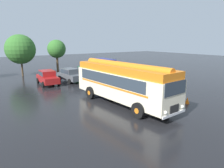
# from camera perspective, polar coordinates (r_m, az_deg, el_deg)

# --- Properties ---
(ground_plane) EXTENTS (120.00, 120.00, 0.00)m
(ground_plane) POSITION_cam_1_polar(r_m,az_deg,el_deg) (16.54, 6.90, -5.97)
(ground_plane) COLOR black
(vintage_bus) EXTENTS (3.34, 10.26, 3.49)m
(vintage_bus) POSITION_cam_1_polar(r_m,az_deg,el_deg) (16.34, 3.02, 0.76)
(vintage_bus) COLOR beige
(vintage_bus) RESTS_ON ground
(car_near_left) EXTENTS (2.07, 4.25, 1.66)m
(car_near_left) POSITION_cam_1_polar(r_m,az_deg,el_deg) (25.09, -17.93, 1.83)
(car_near_left) COLOR maroon
(car_near_left) RESTS_ON ground
(car_mid_left) EXTENTS (2.30, 4.36, 1.66)m
(car_mid_left) POSITION_cam_1_polar(r_m,az_deg,el_deg) (26.09, -11.83, 2.56)
(car_mid_left) COLOR #4C5156
(car_mid_left) RESTS_ON ground
(car_mid_right) EXTENTS (2.04, 4.24, 1.66)m
(car_mid_right) POSITION_cam_1_polar(r_m,az_deg,el_deg) (27.62, -7.36, 3.26)
(car_mid_right) COLOR #144C28
(car_mid_right) RESTS_ON ground
(box_van) EXTENTS (2.49, 5.83, 2.50)m
(box_van) POSITION_cam_1_polar(r_m,az_deg,el_deg) (29.24, -1.73, 4.88)
(box_van) COLOR navy
(box_van) RESTS_ON ground
(tree_left_of_centre) EXTENTS (4.24, 4.24, 6.03)m
(tree_left_of_centre) POSITION_cam_1_polar(r_m,az_deg,el_deg) (32.11, -24.80, 9.02)
(tree_left_of_centre) COLOR #4C3823
(tree_left_of_centre) RESTS_ON ground
(tree_centre) EXTENTS (2.90, 2.90, 5.29)m
(tree_centre) POSITION_cam_1_polar(r_m,az_deg,el_deg) (33.55, -15.53, 9.61)
(tree_centre) COLOR #4C3823
(tree_centre) RESTS_ON ground
(traffic_cone) EXTENTS (0.36, 0.36, 0.55)m
(traffic_cone) POSITION_cam_1_polar(r_m,az_deg,el_deg) (17.86, 20.71, -4.39)
(traffic_cone) COLOR orange
(traffic_cone) RESTS_ON ground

